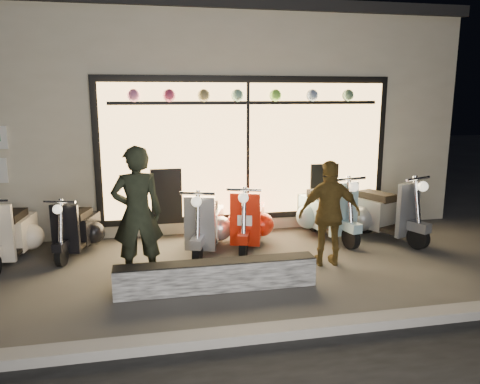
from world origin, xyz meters
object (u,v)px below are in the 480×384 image
Objects in this scene: scooter_silver at (206,224)px; man at (137,214)px; woman at (330,214)px; scooter_red at (249,220)px; graffiti_barrier at (217,276)px.

man reaches higher than scooter_silver.
woman is (1.72, -1.11, 0.37)m from scooter_silver.
graffiti_barrier is at bearing -95.96° from scooter_red.
scooter_red is at bearing 24.47° from scooter_silver.
scooter_silver is 0.76m from scooter_red.
scooter_red is (0.85, 1.81, 0.23)m from graffiti_barrier.
scooter_red is 0.94× the size of woman.
scooter_red is (0.75, 0.09, 0.00)m from scooter_silver.
graffiti_barrier is 1.66× the size of woman.
woman is at bearing 18.55° from graffiti_barrier.
woman reaches higher than scooter_red.
man reaches higher than scooter_red.
graffiti_barrier is at bearing 143.90° from man.
woman is at bearing -32.18° from scooter_red.
scooter_red reaches higher than scooter_silver.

